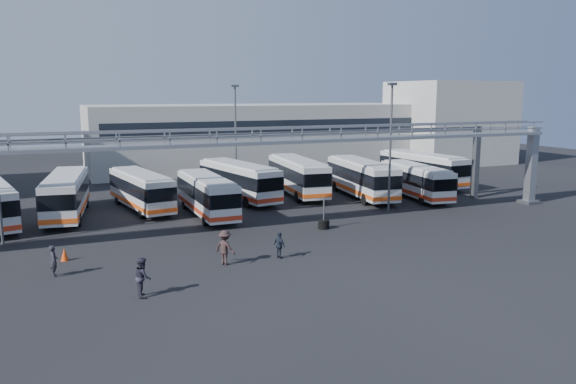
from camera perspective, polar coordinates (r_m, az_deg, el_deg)
name	(u,v)px	position (r m, az deg, el deg)	size (l,w,h in m)	color
ground	(285,248)	(34.53, -0.26, -5.76)	(140.00, 140.00, 0.00)	black
gantry	(252,150)	(38.91, -3.65, 4.26)	(51.40, 5.15, 7.10)	gray
warehouse	(257,136)	(73.21, -3.21, 5.73)	(42.00, 14.00, 8.00)	#9E9E99
building_right	(449,122)	(80.81, 16.05, 6.82)	(14.00, 12.00, 11.00)	#B2B2AD
light_pole_mid	(391,140)	(45.28, 10.38, 5.20)	(0.70, 0.35, 10.21)	#4C4F54
light_pole_back	(236,131)	(55.40, -5.35, 6.15)	(0.70, 0.35, 10.21)	#4C4F54
bus_2	(66,194)	(46.03, -21.62, -0.14)	(4.02, 11.21, 3.33)	silver
bus_3	(141,189)	(47.13, -14.72, 0.29)	(3.90, 10.40, 3.08)	silver
bus_4	(207,194)	(43.81, -8.25, -0.18)	(2.40, 10.25, 3.11)	silver
bus_5	(239,180)	(49.89, -5.02, 1.25)	(4.39, 11.21, 3.32)	silver
bus_6	(298,175)	(52.40, 0.98, 1.75)	(3.78, 11.41, 3.40)	silver
bus_7	(361,177)	(51.51, 7.46, 1.51)	(4.01, 11.37, 3.38)	silver
bus_8	(416,180)	(52.06, 12.85, 1.22)	(3.60, 10.19, 3.03)	silver
bus_9	(422,168)	(59.40, 13.47, 2.42)	(3.32, 11.20, 3.36)	silver
pedestrian_a	(54,261)	(31.62, -22.70, -6.47)	(0.60, 0.40, 1.65)	#222028
pedestrian_b	(143,277)	(27.25, -14.54, -8.36)	(0.90, 0.70, 1.86)	#272432
pedestrian_c	(225,248)	(31.30, -6.41, -5.63)	(1.25, 0.72, 1.94)	#322221
pedestrian_d	(280,245)	(32.32, -0.87, -5.45)	(0.90, 0.37, 1.53)	#1B2230
cone_right	(64,255)	(34.42, -21.76, -5.92)	(0.45, 0.45, 0.71)	#D03F0B
tire_stack	(324,223)	(39.48, 3.65, -3.20)	(0.79, 0.79, 2.25)	black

